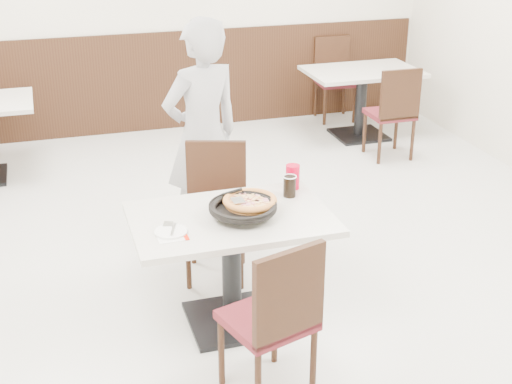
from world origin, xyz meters
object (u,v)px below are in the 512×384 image
object	(u,v)px
red_cup	(293,177)
pizza	(250,203)
pizza_pan	(243,211)
cola_glass	(290,187)
side_plate	(171,232)
bg_chair_right_far	(336,80)
chair_far	(215,215)
diner_person	(202,136)
main_table	(232,270)
bg_table_right	(361,104)
bg_chair_right_near	(390,112)
chair_near	(267,316)

from	to	relation	value
red_cup	pizza	bearing A→B (deg)	-143.31
pizza_pan	cola_glass	xyz separation A→B (m)	(0.37, 0.22, 0.02)
side_plate	red_cup	world-z (taller)	red_cup
side_plate	bg_chair_right_far	size ratio (longest dim) A/B	0.20
chair_far	diner_person	xyz separation A→B (m)	(0.04, 0.53, 0.40)
chair_far	pizza	size ratio (longest dim) A/B	3.14
main_table	bg_table_right	size ratio (longest dim) A/B	1.00
side_plate	red_cup	size ratio (longest dim) A/B	1.18
pizza	bg_chair_right_near	xyz separation A→B (m)	(2.20, 2.45, -0.34)
bg_table_right	bg_chair_right_far	world-z (taller)	bg_chair_right_far
side_plate	cola_glass	xyz separation A→B (m)	(0.82, 0.30, 0.06)
chair_near	side_plate	world-z (taller)	chair_near
diner_person	bg_table_right	distance (m)	3.02
main_table	chair_near	xyz separation A→B (m)	(0.01, -0.69, 0.10)
pizza_pan	cola_glass	world-z (taller)	cola_glass
chair_near	bg_chair_right_far	bearing A→B (deg)	45.91
main_table	diner_person	bearing A→B (deg)	85.29
main_table	red_cup	bearing A→B (deg)	30.64
chair_far	side_plate	bearing A→B (deg)	76.57
bg_chair_right_far	main_table	bearing A→B (deg)	63.04
bg_table_right	bg_chair_right_far	xyz separation A→B (m)	(-0.02, 0.66, 0.10)
side_plate	pizza_pan	bearing A→B (deg)	9.72
chair_far	pizza_pan	xyz separation A→B (m)	(0.01, -0.65, 0.32)
side_plate	diner_person	bearing A→B (deg)	69.11
chair_far	bg_chair_right_near	distance (m)	2.94
chair_far	bg_table_right	xyz separation A→B (m)	(2.27, 2.52, -0.10)
pizza_pan	pizza	xyz separation A→B (m)	(0.06, 0.06, 0.02)
pizza_pan	diner_person	xyz separation A→B (m)	(0.03, 1.18, 0.08)
bg_chair_right_far	pizza_pan	bearing A→B (deg)	64.03
cola_glass	diner_person	distance (m)	1.02
main_table	red_cup	xyz separation A→B (m)	(0.50, 0.30, 0.45)
main_table	cola_glass	xyz separation A→B (m)	(0.44, 0.18, 0.44)
chair_near	red_cup	size ratio (longest dim) A/B	5.94
side_plate	cola_glass	bearing A→B (deg)	19.81
main_table	chair_near	distance (m)	0.70
pizza_pan	side_plate	size ratio (longest dim) A/B	1.81
main_table	chair_far	world-z (taller)	chair_far
bg_chair_right_far	bg_chair_right_near	bearing A→B (deg)	95.55
cola_glass	diner_person	xyz separation A→B (m)	(-0.34, 0.96, 0.06)
cola_glass	main_table	bearing A→B (deg)	-158.01
bg_table_right	bg_chair_right_near	bearing A→B (deg)	-89.16
chair_far	side_plate	size ratio (longest dim) A/B	5.04
cola_glass	diner_person	size ratio (longest dim) A/B	0.07
cola_glass	bg_chair_right_near	bearing A→B (deg)	50.42
chair_far	bg_table_right	world-z (taller)	chair_far
side_plate	diner_person	distance (m)	1.35
chair_near	cola_glass	world-z (taller)	chair_near
cola_glass	bg_table_right	world-z (taller)	cola_glass
main_table	side_plate	distance (m)	0.56
diner_person	bg_table_right	xyz separation A→B (m)	(2.22, 1.99, -0.50)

